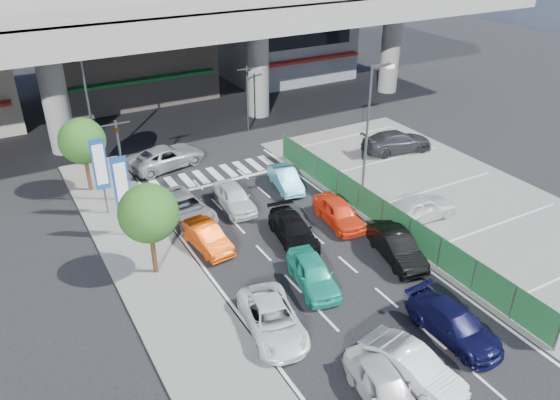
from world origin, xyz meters
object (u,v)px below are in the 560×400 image
street_lamp_left (90,99)px  sedan_white_front_mid (234,198)px  taxi_orange_right (339,212)px  sedan_white_mid_left (273,319)px  minivan_navy_back (454,324)px  traffic_light_left (118,141)px  taxi_orange_left (206,237)px  hatch_black_mid_right (397,247)px  traffic_cone (376,213)px  tree_far (82,141)px  traffic_light_right (247,83)px  van_white_back_left (384,387)px  parked_sedan_dgrey (397,142)px  signboard_near (122,186)px  signboard_far (100,167)px  parked_sedan_white (421,207)px  street_lamp_right (370,120)px  wagon_silver_front_left (184,208)px  sedan_black_mid (293,230)px  taxi_teal_mid (313,273)px  kei_truck_front_right (286,179)px  hatch_white_back_mid (412,367)px  crossing_wagon_silver (166,157)px  tree_near (149,213)px

street_lamp_left → sedan_white_front_mid: size_ratio=1.98×
taxi_orange_right → street_lamp_left: bearing=130.4°
sedan_white_mid_left → sedan_white_front_mid: (3.17, 10.48, 0.06)m
minivan_navy_back → sedan_white_mid_left: minivan_navy_back is taller
traffic_light_left → taxi_orange_left: bearing=-72.1°
hatch_black_mid_right → traffic_cone: hatch_black_mid_right is taller
tree_far → taxi_orange_left: tree_far is taller
traffic_light_right → tree_far: 14.05m
van_white_back_left → taxi_orange_right: (5.82, 11.19, 0.00)m
van_white_back_left → traffic_light_right: bearing=82.1°
minivan_navy_back → taxi_orange_right: taxi_orange_right is taller
street_lamp_left → parked_sedan_dgrey: 21.33m
signboard_near → van_white_back_left: size_ratio=1.16×
signboard_far → parked_sedan_white: (15.37, -9.35, -2.27)m
street_lamp_right → wagon_silver_front_left: (-11.06, 2.34, -4.08)m
sedan_white_front_mid → signboard_far: bearing=160.4°
street_lamp_left → sedan_black_mid: 16.63m
taxi_teal_mid → sedan_white_front_mid: same height
traffic_light_left → street_lamp_left: street_lamp_left is taller
sedan_black_mid → parked_sedan_white: size_ratio=1.01×
parked_sedan_dgrey → kei_truck_front_right: bearing=105.8°
kei_truck_front_right → street_lamp_right: bearing=-24.4°
hatch_white_back_mid → wagon_silver_front_left: same height
traffic_cone → sedan_white_front_mid: bearing=141.4°
hatch_white_back_mid → hatch_black_mid_right: same height
traffic_light_right → sedan_white_mid_left: 23.64m
signboard_far → wagon_silver_front_left: size_ratio=0.95×
van_white_back_left → parked_sedan_white: bearing=50.9°
sedan_white_mid_left → crossing_wagon_silver: size_ratio=0.85×
taxi_orange_right → tree_far: bearing=142.2°
signboard_near → minivan_navy_back: bearing=-56.2°
signboard_far → traffic_cone: (13.22, -8.05, -2.65)m
parked_sedan_dgrey → parked_sedan_white: bearing=157.6°
minivan_navy_back → parked_sedan_dgrey: bearing=55.2°
parked_sedan_white → traffic_cone: (-2.16, 1.30, -0.38)m
street_lamp_right → taxi_teal_mid: street_lamp_right is taller
street_lamp_right → sedan_white_front_mid: street_lamp_right is taller
signboard_far → tree_near: (0.60, -6.99, 0.32)m
sedan_white_mid_left → crossing_wagon_silver: crossing_wagon_silver is taller
traffic_cone → hatch_black_mid_right: bearing=-113.0°
sedan_black_mid → tree_far: bearing=136.1°
traffic_light_left → van_white_back_left: size_ratio=1.28×
traffic_light_left → traffic_light_right: same height
traffic_light_right → taxi_orange_right: traffic_light_right is taller
van_white_back_left → sedan_white_mid_left: bearing=116.6°
taxi_teal_mid → kei_truck_front_right: 10.22m
signboard_near → traffic_cone: signboard_near is taller
minivan_navy_back → wagon_silver_front_left: bearing=111.5°
signboard_near → sedan_white_front_mid: signboard_near is taller
sedan_white_mid_left → hatch_black_mid_right: size_ratio=1.09×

